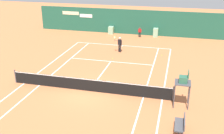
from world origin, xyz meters
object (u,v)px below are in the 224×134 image
(ball_kid_centre_post, at_px, (140,32))
(tennis_ball_by_sideline, at_px, (112,58))
(umpire_chair, at_px, (183,82))
(tennis_ball_mid_court, at_px, (162,55))
(player_bench, at_px, (181,124))
(player_on_baseline, at_px, (119,43))

(ball_kid_centre_post, distance_m, tennis_ball_by_sideline, 8.70)
(umpire_chair, distance_m, tennis_ball_mid_court, 10.22)
(umpire_chair, height_order, player_bench, umpire_chair)
(player_on_baseline, height_order, tennis_ball_mid_court, player_on_baseline)
(umpire_chair, height_order, tennis_ball_by_sideline, umpire_chair)
(umpire_chair, xyz_separation_m, player_bench, (0.03, -2.99, -1.17))
(umpire_chair, bearing_deg, tennis_ball_mid_court, 11.56)
(tennis_ball_by_sideline, bearing_deg, tennis_ball_mid_court, 25.36)
(tennis_ball_mid_court, bearing_deg, umpire_chair, -78.44)
(ball_kid_centre_post, bearing_deg, tennis_ball_mid_court, 124.47)
(player_on_baseline, relative_size, ball_kid_centre_post, 1.46)
(umpire_chair, xyz_separation_m, tennis_ball_by_sideline, (-6.58, 7.72, -1.65))
(ball_kid_centre_post, bearing_deg, tennis_ball_by_sideline, 88.86)
(player_bench, xyz_separation_m, player_on_baseline, (-6.41, 12.88, 0.44))
(player_on_baseline, distance_m, tennis_ball_by_sideline, 2.37)
(tennis_ball_mid_court, xyz_separation_m, tennis_ball_by_sideline, (-4.56, -2.16, 0.00))
(umpire_chair, distance_m, player_on_baseline, 11.79)
(umpire_chair, relative_size, tennis_ball_by_sideline, 36.53)
(player_on_baseline, bearing_deg, umpire_chair, 149.14)
(ball_kid_centre_post, xyz_separation_m, tennis_ball_by_sideline, (-1.32, -8.57, -0.68))
(umpire_chair, distance_m, ball_kid_centre_post, 17.14)
(player_bench, distance_m, ball_kid_centre_post, 19.99)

